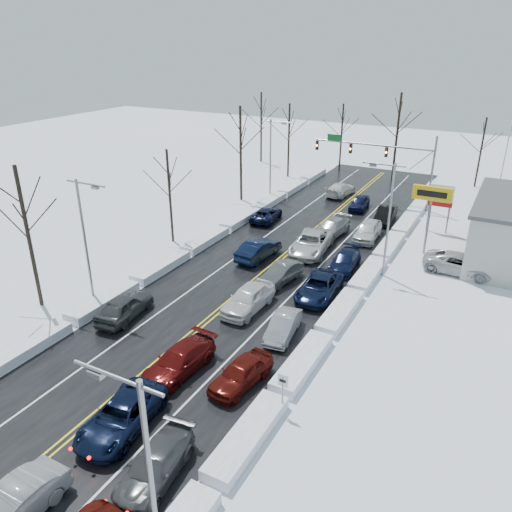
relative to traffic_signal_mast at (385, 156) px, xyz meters
The scene contains 42 objects.
ground 28.73m from the traffic_signal_mast, 97.02° to the right, with size 160.00×160.00×0.00m, color white.
road_surface 26.78m from the traffic_signal_mast, 97.55° to the right, with size 14.00×84.00×0.01m, color black.
snow_bank_left 28.77m from the traffic_signal_mast, 113.03° to the right, with size 1.46×72.00×0.64m, color white.
snow_bank_right 26.88m from the traffic_signal_mast, 80.92° to the right, with size 1.46×72.00×0.64m, color white.
traffic_signal_mast is the anchor object (origin of this frame).
tires_plus_sign 13.92m from the traffic_signal_mast, 59.54° to the right, with size 3.20×0.34×6.00m.
used_vehicles_sign 9.50m from the traffic_signal_mast, 40.34° to the right, with size 2.20×0.22×4.65m.
speed_limit_sign 36.51m from the traffic_signal_mast, 82.48° to the right, with size 0.55×0.09×2.35m.
flagpole 11.90m from the traffic_signal_mast, ahead, with size 1.87×1.20×10.00m.
streetlight_se 46.25m from the traffic_signal_mast, 83.98° to the right, with size 3.20×0.25×9.00m.
streetlight_ne 18.63m from the traffic_signal_mast, 74.91° to the right, with size 3.20×0.25×9.00m.
streetlight_sw 34.08m from the traffic_signal_mast, 110.16° to the right, with size 3.20×0.25×9.00m.
streetlight_nw 12.40m from the traffic_signal_mast, 161.23° to the right, with size 3.20×0.25×9.00m.
tree_left_b 37.16m from the traffic_signal_mast, 113.74° to the right, with size 4.00×4.00×10.00m.
tree_left_c 24.38m from the traffic_signal_mast, 124.90° to the right, with size 3.40×3.40×8.50m.
tree_left_d 15.93m from the traffic_signal_mast, 157.76° to the right, with size 4.20×4.20×10.50m.
tree_left_e 15.51m from the traffic_signal_mast, 157.13° to the left, with size 3.80×3.80×9.50m.
tree_far_a 24.63m from the traffic_signal_mast, 150.75° to the left, with size 4.00×4.00×10.00m.
tree_far_b 16.10m from the traffic_signal_mast, 125.98° to the left, with size 3.60×3.60×9.00m.
tree_far_c 11.32m from the traffic_signal_mast, 97.48° to the left, with size 4.40×4.40×11.00m.
tree_far_d 15.16m from the traffic_signal_mast, 55.64° to the left, with size 3.40×3.40×8.50m.
queued_car_2 40.98m from the traffic_signal_mast, 92.26° to the right, with size 2.44×5.30×1.47m, color black.
queued_car_3 36.13m from the traffic_signal_mast, 92.87° to the right, with size 2.07×5.08×1.47m, color #500B0A.
queued_car_4 28.30m from the traffic_signal_mast, 93.66° to the right, with size 2.03×5.05×1.72m, color white.
queued_car_5 23.48m from the traffic_signal_mast, 93.98° to the right, with size 1.50×4.30×1.42m, color #44484A.
queued_car_6 17.34m from the traffic_signal_mast, 96.12° to the right, with size 2.83×6.14×1.71m, color silver.
queued_car_7 13.07m from the traffic_signal_mast, 97.71° to the right, with size 2.16×5.30×1.54m, color gray.
queued_car_8 6.40m from the traffic_signal_mast, 118.72° to the right, with size 1.70×4.23×1.44m, color black.
queued_car_11 42.58m from the traffic_signal_mast, 87.69° to the right, with size 1.93×4.74×1.38m, color #3D3F42.
queued_car_12 35.47m from the traffic_signal_mast, 87.03° to the right, with size 1.74×4.34×1.48m, color #4E0E0A.
queued_car_13 30.10m from the traffic_signal_mast, 86.61° to the right, with size 1.43×4.10×1.35m, color gray.
queued_car_14 24.29m from the traffic_signal_mast, 85.56° to the right, with size 2.48×5.39×1.50m, color black.
queued_car_15 19.14m from the traffic_signal_mast, 83.83° to the right, with size 1.92×4.72×1.37m, color black.
queued_car_16 12.48m from the traffic_signal_mast, 81.17° to the right, with size 1.99×4.94×1.68m, color silver.
queued_car_17 8.06m from the traffic_signal_mast, 70.48° to the right, with size 1.64×4.70×1.55m, color black.
oncoming_car_0 21.09m from the traffic_signal_mast, 104.73° to the right, with size 1.74×4.98×1.64m, color black.
oncoming_car_1 15.12m from the traffic_signal_mast, 128.96° to the right, with size 2.21×4.79×1.33m, color black.
oncoming_car_2 7.57m from the traffic_signal_mast, 168.74° to the left, with size 2.09×5.14×1.49m, color silver.
oncoming_car_3 34.07m from the traffic_signal_mast, 104.77° to the right, with size 1.94×4.82×1.64m, color #383A3C.
parked_car_0 18.81m from the traffic_signal_mast, 54.80° to the right, with size 2.63×5.71×1.59m, color #B9B9BB.
parked_car_1 18.13m from the traffic_signal_mast, 38.14° to the right, with size 1.91×4.70×1.36m, color #A0A3A8.
parked_car_2 13.66m from the traffic_signal_mast, 22.14° to the right, with size 1.56×3.88×1.32m, color #AEB1B6.
Camera 1 is at (16.32, -26.06, 17.42)m, focal length 35.00 mm.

